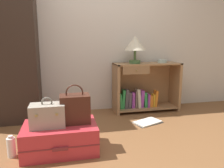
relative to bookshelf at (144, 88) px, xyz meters
The scene contains 10 objects.
ground_plane 1.52m from the bookshelf, 122.22° to the right, with size 9.00×9.00×0.00m, color brown.
back_wall 1.26m from the bookshelf, 162.65° to the left, with size 6.40×0.10×2.60m, color silver.
bookshelf is the anchor object (origin of this frame).
table_lamp 0.71m from the bookshelf, 168.28° to the right, with size 0.33×0.33×0.41m.
bowl 0.52m from the bookshelf, ahead, with size 0.14×0.14×0.04m, color silver.
suitcase_large 1.70m from the bookshelf, 139.91° to the right, with size 0.73×0.50×0.28m.
train_case 1.79m from the bookshelf, 141.52° to the right, with size 0.33×0.21×0.30m.
handbag 1.55m from the bookshelf, 136.97° to the right, with size 0.30×0.20×0.40m.
bottle 2.09m from the bookshelf, 147.75° to the right, with size 0.08×0.08×0.21m.
open_book_on_floor 0.66m from the bookshelf, 104.14° to the right, with size 0.43×0.34×0.02m.
Camera 1 is at (-0.45, -1.98, 1.10)m, focal length 35.52 mm.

